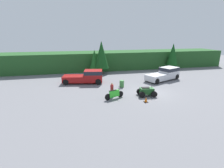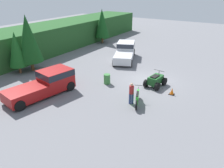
{
  "view_description": "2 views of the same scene",
  "coord_description": "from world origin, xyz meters",
  "views": [
    {
      "loc": [
        -8.69,
        -17.92,
        6.67
      ],
      "look_at": [
        -4.19,
        1.52,
        0.95
      ],
      "focal_mm": 28.0,
      "sensor_mm": 36.0,
      "label": 1
    },
    {
      "loc": [
        -17.54,
        -6.72,
        7.97
      ],
      "look_at": [
        -4.19,
        1.52,
        0.95
      ],
      "focal_mm": 35.0,
      "sensor_mm": 36.0,
      "label": 2
    }
  ],
  "objects": [
    {
      "name": "tree_mid_right",
      "position": [
        10.16,
        12.12,
        2.94
      ],
      "size": [
        2.2,
        2.2,
        5.01
      ],
      "color": "brown",
      "rests_on": "ground_plane"
    },
    {
      "name": "quad_atv",
      "position": [
        -0.76,
        -0.8,
        0.52
      ],
      "size": [
        2.17,
        1.52,
        1.29
      ],
      "rotation": [
        0.0,
        0.0,
        -0.12
      ],
      "color": "black",
      "rests_on": "ground_plane"
    },
    {
      "name": "dirt_bike",
      "position": [
        -4.49,
        -0.85,
        0.5
      ],
      "size": [
        2.21,
        1.03,
        1.19
      ],
      "rotation": [
        0.0,
        0.0,
        0.37
      ],
      "color": "black",
      "rests_on": "ground_plane"
    },
    {
      "name": "tree_mid_left",
      "position": [
        -3.72,
        11.47,
        3.29
      ],
      "size": [
        2.46,
        2.46,
        5.6
      ],
      "color": "brown",
      "rests_on": "ground_plane"
    },
    {
      "name": "pickup_truck_second",
      "position": [
        4.87,
        5.27,
        0.95
      ],
      "size": [
        5.96,
        4.02,
        1.81
      ],
      "rotation": [
        0.0,
        0.0,
        0.4
      ],
      "color": "silver",
      "rests_on": "ground_plane"
    },
    {
      "name": "hillside_backdrop",
      "position": [
        0.0,
        16.0,
        1.67
      ],
      "size": [
        44.0,
        6.0,
        3.35
      ],
      "color": "#235123",
      "rests_on": "ground_plane"
    },
    {
      "name": "rider_person",
      "position": [
        -4.66,
        -0.43,
        0.9
      ],
      "size": [
        0.48,
        0.48,
        1.66
      ],
      "rotation": [
        0.0,
        0.0,
        0.64
      ],
      "color": "navy",
      "rests_on": "ground_plane"
    },
    {
      "name": "pickup_truck_red",
      "position": [
        -6.76,
        6.1,
        0.95
      ],
      "size": [
        5.74,
        3.03,
        1.81
      ],
      "rotation": [
        0.0,
        0.0,
        -0.19
      ],
      "color": "maroon",
      "rests_on": "ground_plane"
    },
    {
      "name": "tree_left",
      "position": [
        -4.87,
        11.98,
        2.42
      ],
      "size": [
        1.81,
        1.81,
        4.11
      ],
      "color": "brown",
      "rests_on": "ground_plane"
    },
    {
      "name": "steel_barrel",
      "position": [
        -2.53,
        3.07,
        0.44
      ],
      "size": [
        0.58,
        0.58,
        0.88
      ],
      "color": "#387A38",
      "rests_on": "ground_plane"
    },
    {
      "name": "ground_plane",
      "position": [
        0.0,
        0.0,
        0.0
      ],
      "size": [
        80.0,
        80.0,
        0.0
      ],
      "primitive_type": "plane",
      "color": "slate"
    },
    {
      "name": "traffic_cone",
      "position": [
        -1.59,
        -2.55,
        0.25
      ],
      "size": [
        0.42,
        0.42,
        0.55
      ],
      "color": "black",
      "rests_on": "ground_plane"
    }
  ]
}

